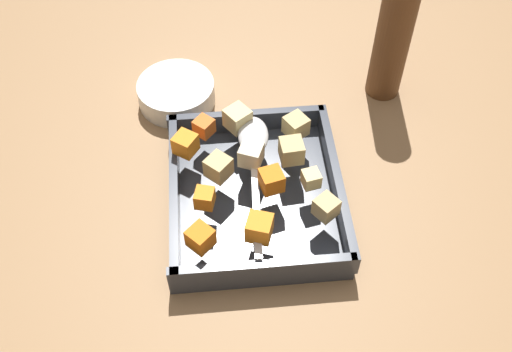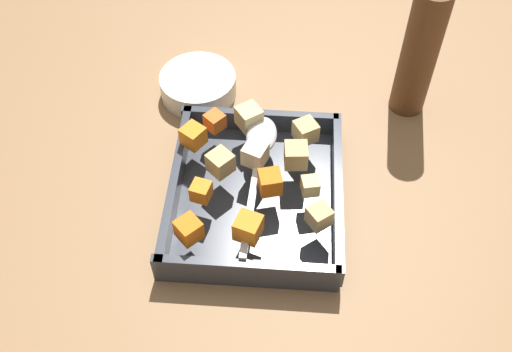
{
  "view_description": "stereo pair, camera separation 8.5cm",
  "coord_description": "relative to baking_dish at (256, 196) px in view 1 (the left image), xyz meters",
  "views": [
    {
      "loc": [
        0.51,
        -0.04,
        0.72
      ],
      "look_at": [
        -0.01,
        0.0,
        0.06
      ],
      "focal_mm": 42.46,
      "sensor_mm": 36.0,
      "label": 1
    },
    {
      "loc": [
        0.51,
        0.04,
        0.72
      ],
      "look_at": [
        -0.01,
        0.0,
        0.06
      ],
      "focal_mm": 42.46,
      "sensor_mm": 36.0,
      "label": 2
    }
  ],
  "objects": [
    {
      "name": "potato_chunk_far_left",
      "position": [
        -0.04,
        -0.0,
        0.05
      ],
      "size": [
        0.04,
        0.04,
        0.03
      ],
      "primitive_type": "cube",
      "rotation": [
        0.0,
        0.0,
        2.74
      ],
      "color": "beige",
      "rests_on": "baking_dish"
    },
    {
      "name": "potato_chunk_corner_ne",
      "position": [
        0.07,
        0.09,
        0.05
      ],
      "size": [
        0.04,
        0.04,
        0.03
      ],
      "primitive_type": "cube",
      "rotation": [
        0.0,
        0.0,
        2.21
      ],
      "color": "tan",
      "rests_on": "baking_dish"
    },
    {
      "name": "potato_chunk_front_center",
      "position": [
        -0.09,
        0.07,
        0.05
      ],
      "size": [
        0.04,
        0.04,
        0.03
      ],
      "primitive_type": "cube",
      "rotation": [
        0.0,
        0.0,
        3.69
      ],
      "color": "tan",
      "rests_on": "baking_dish"
    },
    {
      "name": "carrot_chunk_mid_right",
      "position": [
        0.02,
        0.02,
        0.05
      ],
      "size": [
        0.04,
        0.04,
        0.03
      ],
      "primitive_type": "cube",
      "rotation": [
        0.0,
        0.0,
        0.25
      ],
      "color": "orange",
      "rests_on": "baking_dish"
    },
    {
      "name": "baking_dish",
      "position": [
        0.0,
        0.0,
        0.0
      ],
      "size": [
        0.28,
        0.25,
        0.05
      ],
      "color": "#333842",
      "rests_on": "ground_plane"
    },
    {
      "name": "potato_chunk_corner_sw",
      "position": [
        -0.04,
        0.05,
        0.05
      ],
      "size": [
        0.04,
        0.04,
        0.03
      ],
      "primitive_type": "cube",
      "rotation": [
        0.0,
        0.0,
        4.8
      ],
      "color": "tan",
      "rests_on": "baking_dish"
    },
    {
      "name": "potato_chunk_back_center",
      "position": [
        -0.11,
        -0.02,
        0.05
      ],
      "size": [
        0.05,
        0.05,
        0.03
      ],
      "primitive_type": "cube",
      "rotation": [
        0.0,
        0.0,
        2.2
      ],
      "color": "#E0CC89",
      "rests_on": "baking_dish"
    },
    {
      "name": "potato_chunk_corner_se",
      "position": [
        -0.02,
        -0.05,
        0.05
      ],
      "size": [
        0.04,
        0.04,
        0.03
      ],
      "primitive_type": "cube",
      "rotation": [
        0.0,
        0.0,
        5.54
      ],
      "color": "tan",
      "rests_on": "baking_dish"
    },
    {
      "name": "carrot_chunk_near_spoon",
      "position": [
        0.03,
        -0.07,
        0.05
      ],
      "size": [
        0.03,
        0.03,
        0.03
      ],
      "primitive_type": "cube",
      "rotation": [
        0.0,
        0.0,
        4.46
      ],
      "color": "orange",
      "rests_on": "baking_dish"
    },
    {
      "name": "carrot_chunk_heap_top",
      "position": [
        0.09,
        -0.0,
        0.05
      ],
      "size": [
        0.04,
        0.04,
        0.03
      ],
      "primitive_type": "cube",
      "rotation": [
        0.0,
        0.0,
        4.38
      ],
      "color": "orange",
      "rests_on": "baking_dish"
    },
    {
      "name": "potato_chunk_corner_nw",
      "position": [
        0.01,
        0.08,
        0.05
      ],
      "size": [
        0.03,
        0.03,
        0.02
      ],
      "primitive_type": "cube",
      "rotation": [
        0.0,
        0.0,
        1.78
      ],
      "color": "#E0CC89",
      "rests_on": "baking_dish"
    },
    {
      "name": "ground_plane",
      "position": [
        0.01,
        -0.0,
        -0.02
      ],
      "size": [
        4.0,
        4.0,
        0.0
      ],
      "primitive_type": "plane",
      "color": "#936D47"
    },
    {
      "name": "pepper_mill",
      "position": [
        -0.22,
        0.24,
        0.1
      ],
      "size": [
        0.06,
        0.06,
        0.25
      ],
      "color": "brown",
      "rests_on": "ground_plane"
    },
    {
      "name": "carrot_chunk_near_right",
      "position": [
        0.1,
        -0.08,
        0.05
      ],
      "size": [
        0.04,
        0.04,
        0.03
      ],
      "primitive_type": "cube",
      "rotation": [
        0.0,
        0.0,
        3.91
      ],
      "color": "orange",
      "rests_on": "baking_dish"
    },
    {
      "name": "serving_spoon",
      "position": [
        -0.06,
        0.0,
        0.05
      ],
      "size": [
        0.25,
        0.05,
        0.02
      ],
      "rotation": [
        0.0,
        0.0,
        6.23
      ],
      "color": "silver",
      "rests_on": "baking_dish"
    },
    {
      "name": "carrot_chunk_heap_side",
      "position": [
        -0.1,
        -0.07,
        0.05
      ],
      "size": [
        0.04,
        0.04,
        0.03
      ],
      "primitive_type": "cube",
      "rotation": [
        0.0,
        0.0,
        3.98
      ],
      "color": "orange",
      "rests_on": "baking_dish"
    },
    {
      "name": "carrot_chunk_rim_edge",
      "position": [
        -0.06,
        -0.1,
        0.05
      ],
      "size": [
        0.04,
        0.04,
        0.03
      ],
      "primitive_type": "cube",
      "rotation": [
        0.0,
        0.0,
        2.54
      ],
      "color": "orange",
      "rests_on": "baking_dish"
    },
    {
      "name": "small_prep_bowl",
      "position": [
        -0.22,
        -0.11,
        0.0
      ],
      "size": [
        0.13,
        0.13,
        0.04
      ],
      "primitive_type": "cylinder",
      "color": "silver",
      "rests_on": "ground_plane"
    }
  ]
}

